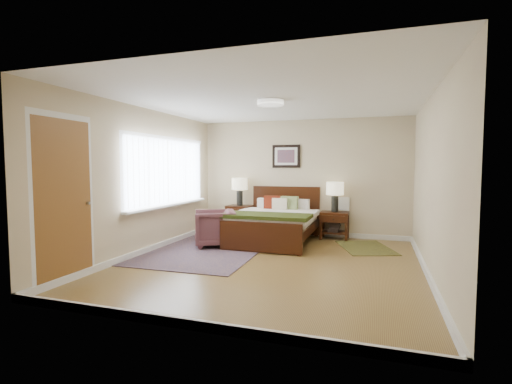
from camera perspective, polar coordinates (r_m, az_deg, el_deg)
floor at (r=5.86m, az=2.18°, el=-10.88°), size 5.00×5.00×0.00m
back_wall at (r=8.10m, az=7.10°, el=2.16°), size 4.50×0.04×2.50m
front_wall at (r=3.35m, az=-9.69°, el=-0.43°), size 4.50×0.04×2.50m
left_wall at (r=6.65m, az=-16.76°, el=1.63°), size 0.04×5.00×2.50m
right_wall at (r=5.50m, az=25.39°, el=0.95°), size 0.04×5.00×2.50m
ceiling at (r=5.75m, az=2.25°, el=13.95°), size 4.50×5.00×0.02m
window at (r=7.21m, az=-13.24°, el=2.87°), size 0.11×2.72×1.32m
door at (r=5.31m, az=-27.42°, el=-1.13°), size 0.06×1.00×2.18m
ceil_fixture at (r=5.75m, az=2.25°, el=13.61°), size 0.44×0.44×0.08m
bed at (r=7.32m, az=2.91°, el=-4.03°), size 1.61×1.93×1.04m
wall_art at (r=8.15m, az=4.66°, el=5.50°), size 0.62×0.05×0.50m
nightstand_left at (r=8.29m, az=-2.58°, el=-2.95°), size 0.53×0.47×0.63m
nightstand_right at (r=7.83m, az=11.98°, el=-4.59°), size 0.57×0.43×0.56m
lamp_left at (r=8.26m, az=-2.53°, el=0.90°), size 0.35×0.35×0.61m
lamp_right at (r=7.78m, az=12.06°, el=0.16°), size 0.35×0.35×0.61m
armchair at (r=7.04m, az=-6.36°, el=-5.54°), size 1.00×0.99×0.68m
rug_persian at (r=6.70m, az=-7.76°, el=-8.97°), size 1.95×2.70×0.01m
rug_navy at (r=7.19m, az=16.50°, el=-8.21°), size 1.21×1.46×0.01m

